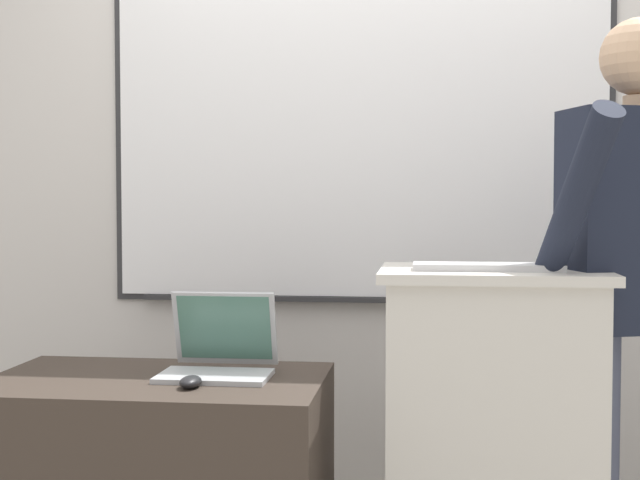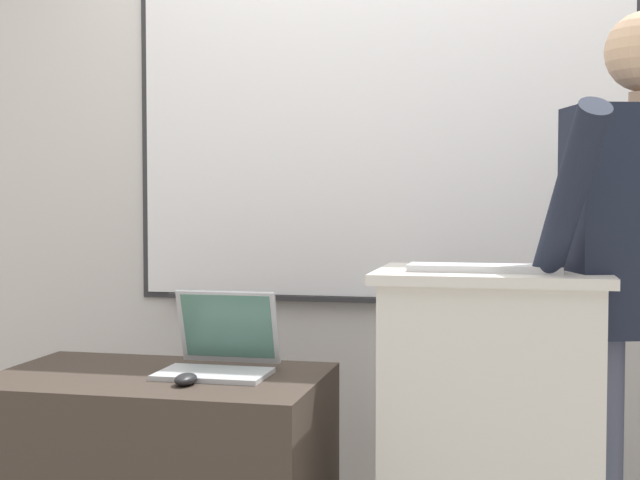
{
  "view_description": "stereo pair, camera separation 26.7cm",
  "coord_description": "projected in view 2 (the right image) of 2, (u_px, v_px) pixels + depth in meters",
  "views": [
    {
      "loc": [
        0.29,
        -2.36,
        1.26
      ],
      "look_at": [
        -0.05,
        0.35,
        1.14
      ],
      "focal_mm": 50.0,
      "sensor_mm": 36.0,
      "label": 1
    },
    {
      "loc": [
        0.55,
        -2.32,
        1.26
      ],
      "look_at": [
        -0.05,
        0.35,
        1.14
      ],
      "focal_mm": 50.0,
      "sensor_mm": 36.0,
      "label": 2
    }
  ],
  "objects": [
    {
      "name": "lectern_podium",
      "position": [
        490.0,
        448.0,
        2.62
      ],
      "size": [
        0.66,
        0.49,
        1.06
      ],
      "color": "beige",
      "rests_on": "ground_plane"
    },
    {
      "name": "wireless_keyboard",
      "position": [
        485.0,
        268.0,
        2.54
      ],
      "size": [
        0.43,
        0.14,
        0.02
      ],
      "color": "silver",
      "rests_on": "lectern_podium"
    },
    {
      "name": "back_wall",
      "position": [
        379.0,
        174.0,
        3.57
      ],
      "size": [
        6.4,
        0.17,
        2.72
      ],
      "color": "silver",
      "rests_on": "ground_plane"
    },
    {
      "name": "computer_mouse_by_laptop",
      "position": [
        186.0,
        379.0,
        2.58
      ],
      "size": [
        0.06,
        0.1,
        0.03
      ],
      "color": "black",
      "rests_on": "side_desk"
    },
    {
      "name": "laptop",
      "position": [
        221.0,
        349.0,
        2.77
      ],
      "size": [
        0.33,
        0.29,
        0.25
      ],
      "color": "#B7BABF",
      "rests_on": "side_desk"
    }
  ]
}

